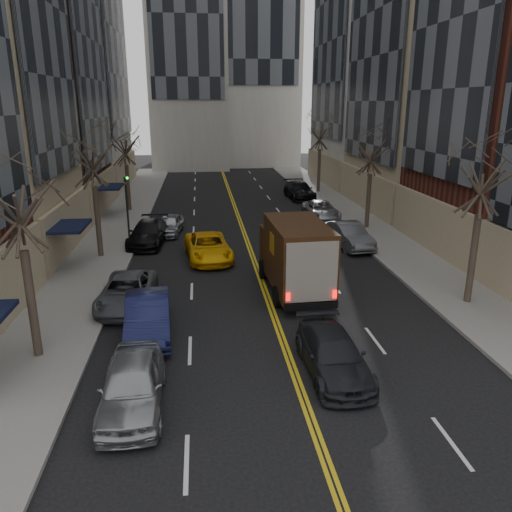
{
  "coord_description": "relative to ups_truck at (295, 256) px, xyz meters",
  "views": [
    {
      "loc": [
        -2.93,
        -8.57,
        8.67
      ],
      "look_at": [
        -0.59,
        12.26,
        2.2
      ],
      "focal_mm": 35.0,
      "sensor_mm": 36.0,
      "label": 1
    }
  ],
  "objects": [
    {
      "name": "sidewalk_left",
      "position": [
        -10.39,
        13.58,
        -1.68
      ],
      "size": [
        4.0,
        66.0,
        0.15
      ],
      "primitive_type": "cube",
      "color": "slate",
      "rests_on": "ground"
    },
    {
      "name": "sidewalk_right",
      "position": [
        7.61,
        13.58,
        -1.68
      ],
      "size": [
        4.0,
        66.0,
        0.15
      ],
      "primitive_type": "cube",
      "color": "slate",
      "rests_on": "ground"
    },
    {
      "name": "streetwall_right",
      "position": [
        14.99,
        18.78,
        13.34
      ],
      "size": [
        12.26,
        49.0,
        34.0
      ],
      "color": "#4C301E",
      "rests_on": "ground"
    },
    {
      "name": "tree_lf_near",
      "position": [
        -10.19,
        -5.42,
        4.48
      ],
      "size": [
        3.2,
        3.2,
        8.41
      ],
      "color": "#382D23",
      "rests_on": "sidewalk_left"
    },
    {
      "name": "tree_lf_mid",
      "position": [
        -10.19,
        6.58,
        4.84
      ],
      "size": [
        3.2,
        3.2,
        8.91
      ],
      "color": "#382D23",
      "rests_on": "sidewalk_left"
    },
    {
      "name": "tree_lf_far",
      "position": [
        -10.19,
        19.58,
        4.27
      ],
      "size": [
        3.2,
        3.2,
        8.12
      ],
      "color": "#382D23",
      "rests_on": "sidewalk_left"
    },
    {
      "name": "tree_rt_near",
      "position": [
        7.41,
        -2.42,
        4.7
      ],
      "size": [
        3.2,
        3.2,
        8.71
      ],
      "color": "#382D23",
      "rests_on": "sidewalk_right"
    },
    {
      "name": "tree_rt_mid",
      "position": [
        7.41,
        11.58,
        4.41
      ],
      "size": [
        3.2,
        3.2,
        8.32
      ],
      "color": "#382D23",
      "rests_on": "sidewalk_right"
    },
    {
      "name": "tree_rt_far",
      "position": [
        7.41,
        26.58,
        4.98
      ],
      "size": [
        3.2,
        3.2,
        9.11
      ],
      "color": "#382D23",
      "rests_on": "sidewalk_right"
    },
    {
      "name": "traffic_signal",
      "position": [
        -8.79,
        8.58,
        1.06
      ],
      "size": [
        0.29,
        0.26,
        4.7
      ],
      "color": "black",
      "rests_on": "sidewalk_left"
    },
    {
      "name": "ups_truck",
      "position": [
        0.0,
        0.0,
        0.0
      ],
      "size": [
        2.83,
        6.46,
        3.49
      ],
      "rotation": [
        0.0,
        0.0,
        0.04
      ],
      "color": "black",
      "rests_on": "ground"
    },
    {
      "name": "observer_sedan",
      "position": [
        -0.11,
        -7.54,
        -1.09
      ],
      "size": [
        1.99,
        4.65,
        1.34
      ],
      "rotation": [
        0.0,
        0.0,
        0.03
      ],
      "color": "black",
      "rests_on": "ground"
    },
    {
      "name": "taxi",
      "position": [
        -3.98,
        5.65,
        -1.04
      ],
      "size": [
        2.95,
        5.41,
        1.44
      ],
      "primitive_type": "imported",
      "rotation": [
        0.0,
        0.0,
        0.11
      ],
      "color": "#F6B40A",
      "rests_on": "ground"
    },
    {
      "name": "pedestrian",
      "position": [
        0.15,
        2.38,
        -1.0
      ],
      "size": [
        0.41,
        0.58,
        1.51
      ],
      "primitive_type": "imported",
      "rotation": [
        0.0,
        0.0,
        1.66
      ],
      "color": "black",
      "rests_on": "ground"
    },
    {
      "name": "parked_lf_a",
      "position": [
        -6.49,
        -8.83,
        -0.99
      ],
      "size": [
        1.92,
        4.53,
        1.53
      ],
      "primitive_type": "imported",
      "rotation": [
        0.0,
        0.0,
        0.03
      ],
      "color": "#9C9FA3",
      "rests_on": "ground"
    },
    {
      "name": "parked_lf_b",
      "position": [
        -6.49,
        -3.92,
        -0.98
      ],
      "size": [
        1.98,
        4.83,
        1.56
      ],
      "primitive_type": "imported",
      "rotation": [
        0.0,
        0.0,
        0.07
      ],
      "color": "#13163B",
      "rests_on": "ground"
    },
    {
      "name": "parked_lf_c",
      "position": [
        -7.69,
        -0.92,
        -1.09
      ],
      "size": [
        2.48,
        4.94,
        1.34
      ],
      "primitive_type": "imported",
      "rotation": [
        0.0,
        0.0,
        -0.05
      ],
      "color": "#53555B",
      "rests_on": "ground"
    },
    {
      "name": "parked_lf_d",
      "position": [
        -7.69,
        9.22,
        -1.01
      ],
      "size": [
        2.61,
        5.31,
        1.49
      ],
      "primitive_type": "imported",
      "rotation": [
        0.0,
        0.0,
        -0.11
      ],
      "color": "black",
      "rests_on": "ground"
    },
    {
      "name": "parked_lf_e",
      "position": [
        -6.49,
        11.67,
        -1.09
      ],
      "size": [
        2.11,
        4.12,
        1.34
      ],
      "primitive_type": "imported",
      "rotation": [
        0.0,
        0.0,
        -0.14
      ],
      "color": "#A9ABB1",
      "rests_on": "ground"
    },
    {
      "name": "parked_rt_a",
      "position": [
        4.77,
        7.16,
        -0.99
      ],
      "size": [
        2.24,
        4.83,
        1.53
      ],
      "primitive_type": "imported",
      "rotation": [
        0.0,
        0.0,
        0.14
      ],
      "color": "#4A4C51",
      "rests_on": "ground"
    },
    {
      "name": "parked_rt_b",
      "position": [
        4.91,
        15.01,
        -1.07
      ],
      "size": [
        2.34,
        5.0,
        1.38
      ],
      "primitive_type": "imported",
      "rotation": [
        0.0,
        0.0,
        -0.01
      ],
      "color": "#A4A5AB",
      "rests_on": "ground"
    },
    {
      "name": "parked_rt_c",
      "position": [
        4.91,
        23.7,
        -0.97
      ],
      "size": [
        2.49,
        5.51,
        1.57
      ],
      "primitive_type": "imported",
      "rotation": [
        0.0,
        0.0,
        0.05
      ],
      "color": "black",
      "rests_on": "ground"
    }
  ]
}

